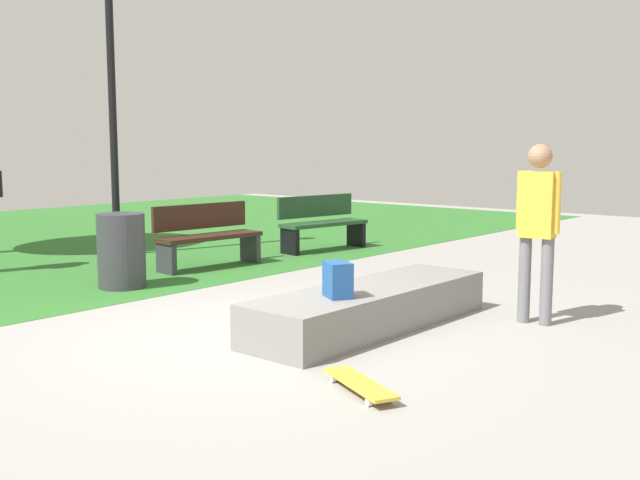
{
  "coord_description": "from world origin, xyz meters",
  "views": [
    {
      "loc": [
        -4.64,
        -5.1,
        1.77
      ],
      "look_at": [
        1.05,
        -0.22,
        0.8
      ],
      "focal_mm": 41.91,
      "sensor_mm": 36.0,
      "label": 1
    }
  ],
  "objects_px": {
    "skateboard_by_ledge": "(360,384)",
    "trash_bin": "(121,251)",
    "park_bench_by_oak": "(207,234)",
    "backpack_on_ledge": "(338,280)",
    "lamp_post": "(111,72)",
    "skater_performing_trick": "(538,219)",
    "concrete_ledge": "(371,307)",
    "park_bench_far_left": "(321,221)"
  },
  "relations": [
    {
      "from": "concrete_ledge",
      "to": "trash_bin",
      "type": "xyz_separation_m",
      "value": [
        -0.39,
        3.54,
        0.26
      ]
    },
    {
      "from": "skateboard_by_ledge",
      "to": "trash_bin",
      "type": "xyz_separation_m",
      "value": [
        1.2,
        4.63,
        0.4
      ]
    },
    {
      "from": "backpack_on_ledge",
      "to": "park_bench_far_left",
      "type": "xyz_separation_m",
      "value": [
        4.33,
        3.89,
        -0.08
      ]
    },
    {
      "from": "concrete_ledge",
      "to": "skater_performing_trick",
      "type": "xyz_separation_m",
      "value": [
        1.18,
        -1.14,
        0.84
      ]
    },
    {
      "from": "park_bench_by_oak",
      "to": "trash_bin",
      "type": "relative_size",
      "value": 1.77
    },
    {
      "from": "concrete_ledge",
      "to": "skater_performing_trick",
      "type": "height_order",
      "value": "skater_performing_trick"
    },
    {
      "from": "skater_performing_trick",
      "to": "backpack_on_ledge",
      "type": "bearing_deg",
      "value": 149.38
    },
    {
      "from": "backpack_on_ledge",
      "to": "park_bench_far_left",
      "type": "distance_m",
      "value": 5.82
    },
    {
      "from": "concrete_ledge",
      "to": "park_bench_by_oak",
      "type": "xyz_separation_m",
      "value": [
        1.31,
        3.91,
        0.28
      ]
    },
    {
      "from": "skateboard_by_ledge",
      "to": "trash_bin",
      "type": "distance_m",
      "value": 4.8
    },
    {
      "from": "skater_performing_trick",
      "to": "concrete_ledge",
      "type": "bearing_deg",
      "value": 135.93
    },
    {
      "from": "park_bench_far_left",
      "to": "backpack_on_ledge",
      "type": "bearing_deg",
      "value": -138.04
    },
    {
      "from": "park_bench_by_oak",
      "to": "lamp_post",
      "type": "relative_size",
      "value": 0.34
    },
    {
      "from": "skateboard_by_ledge",
      "to": "park_bench_by_oak",
      "type": "distance_m",
      "value": 5.79
    },
    {
      "from": "skateboard_by_ledge",
      "to": "park_bench_by_oak",
      "type": "relative_size",
      "value": 0.5
    },
    {
      "from": "lamp_post",
      "to": "trash_bin",
      "type": "distance_m",
      "value": 3.68
    },
    {
      "from": "trash_bin",
      "to": "park_bench_far_left",
      "type": "bearing_deg",
      "value": 3.74
    },
    {
      "from": "park_bench_far_left",
      "to": "lamp_post",
      "type": "bearing_deg",
      "value": 141.41
    },
    {
      "from": "backpack_on_ledge",
      "to": "trash_bin",
      "type": "relative_size",
      "value": 0.35
    },
    {
      "from": "park_bench_far_left",
      "to": "trash_bin",
      "type": "distance_m",
      "value": 4.12
    },
    {
      "from": "park_bench_by_oak",
      "to": "lamp_post",
      "type": "bearing_deg",
      "value": 95.22
    },
    {
      "from": "concrete_ledge",
      "to": "skater_performing_trick",
      "type": "bearing_deg",
      "value": -44.07
    },
    {
      "from": "concrete_ledge",
      "to": "skateboard_by_ledge",
      "type": "distance_m",
      "value": 1.93
    },
    {
      "from": "concrete_ledge",
      "to": "skater_performing_trick",
      "type": "distance_m",
      "value": 1.84
    },
    {
      "from": "concrete_ledge",
      "to": "park_bench_far_left",
      "type": "distance_m",
      "value": 5.33
    },
    {
      "from": "skater_performing_trick",
      "to": "trash_bin",
      "type": "relative_size",
      "value": 1.92
    },
    {
      "from": "skater_performing_trick",
      "to": "skateboard_by_ledge",
      "type": "bearing_deg",
      "value": 178.97
    },
    {
      "from": "concrete_ledge",
      "to": "skateboard_by_ledge",
      "type": "relative_size",
      "value": 3.58
    },
    {
      "from": "park_bench_far_left",
      "to": "park_bench_by_oak",
      "type": "distance_m",
      "value": 2.41
    },
    {
      "from": "concrete_ledge",
      "to": "park_bench_by_oak",
      "type": "height_order",
      "value": "park_bench_by_oak"
    },
    {
      "from": "backpack_on_ledge",
      "to": "trash_bin",
      "type": "distance_m",
      "value": 3.63
    },
    {
      "from": "lamp_post",
      "to": "trash_bin",
      "type": "height_order",
      "value": "lamp_post"
    },
    {
      "from": "park_bench_by_oak",
      "to": "trash_bin",
      "type": "height_order",
      "value": "trash_bin"
    },
    {
      "from": "concrete_ledge",
      "to": "backpack_on_ledge",
      "type": "distance_m",
      "value": 0.71
    },
    {
      "from": "concrete_ledge",
      "to": "trash_bin",
      "type": "bearing_deg",
      "value": 96.24
    },
    {
      "from": "park_bench_far_left",
      "to": "lamp_post",
      "type": "xyz_separation_m",
      "value": [
        -2.59,
        2.06,
        2.39
      ]
    },
    {
      "from": "backpack_on_ledge",
      "to": "skater_performing_trick",
      "type": "bearing_deg",
      "value": 90.15
    },
    {
      "from": "park_bench_by_oak",
      "to": "backpack_on_ledge",
      "type": "bearing_deg",
      "value": -115.67
    },
    {
      "from": "skateboard_by_ledge",
      "to": "lamp_post",
      "type": "bearing_deg",
      "value": 68.67
    },
    {
      "from": "backpack_on_ledge",
      "to": "park_bench_far_left",
      "type": "relative_size",
      "value": 0.19
    },
    {
      "from": "lamp_post",
      "to": "skateboard_by_ledge",
      "type": "bearing_deg",
      "value": -111.33
    },
    {
      "from": "concrete_ledge",
      "to": "lamp_post",
      "type": "distance_m",
      "value": 6.55
    }
  ]
}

